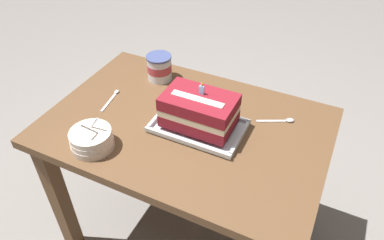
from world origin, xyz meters
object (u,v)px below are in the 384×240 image
(bowl_stack, at_px, (92,139))
(serving_spoon_by_bowls, at_px, (284,120))
(birthday_cake, at_px, (199,111))
(serving_spoon_near_tray, at_px, (113,97))
(ice_cream_tub, at_px, (159,67))
(foil_tray, at_px, (198,127))

(bowl_stack, relative_size, serving_spoon_by_bowls, 1.11)
(birthday_cake, distance_m, serving_spoon_near_tray, 0.40)
(bowl_stack, xyz_separation_m, ice_cream_tub, (-0.00, 0.47, 0.02))
(ice_cream_tub, distance_m, serving_spoon_by_bowls, 0.57)
(foil_tray, bearing_deg, ice_cream_tub, 141.80)
(birthday_cake, bearing_deg, ice_cream_tub, 141.80)
(serving_spoon_near_tray, xyz_separation_m, serving_spoon_by_bowls, (0.67, 0.15, 0.00))
(bowl_stack, relative_size, serving_spoon_near_tray, 1.00)
(serving_spoon_by_bowls, bearing_deg, serving_spoon_near_tray, -167.12)
(birthday_cake, bearing_deg, bowl_stack, -139.62)
(bowl_stack, xyz_separation_m, serving_spoon_near_tray, (-0.11, 0.27, -0.03))
(bowl_stack, height_order, serving_spoon_near_tray, bowl_stack)
(bowl_stack, bearing_deg, foil_tray, 40.38)
(serving_spoon_near_tray, height_order, serving_spoon_by_bowls, serving_spoon_by_bowls)
(ice_cream_tub, distance_m, serving_spoon_near_tray, 0.23)
(birthday_cake, relative_size, bowl_stack, 1.72)
(bowl_stack, height_order, serving_spoon_by_bowls, bowl_stack)
(foil_tray, xyz_separation_m, ice_cream_tub, (-0.29, 0.23, 0.05))
(foil_tray, xyz_separation_m, birthday_cake, (-0.00, -0.00, 0.08))
(bowl_stack, bearing_deg, ice_cream_tub, 90.39)
(foil_tray, xyz_separation_m, serving_spoon_near_tray, (-0.39, 0.02, -0.00))
(ice_cream_tub, bearing_deg, bowl_stack, -89.61)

